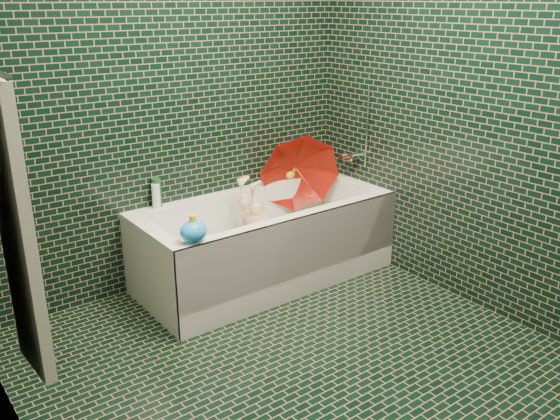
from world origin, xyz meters
TOP-DOWN VIEW (x-y plane):
  - floor at (0.00, 0.00)m, footprint 2.80×2.80m
  - wall_back at (0.00, 1.40)m, footprint 2.80×0.00m
  - wall_left at (-1.30, 0.00)m, footprint 0.00×2.80m
  - wall_right at (1.30, 0.00)m, footprint 0.00×2.80m
  - bathtub at (0.45, 1.01)m, footprint 1.70×0.75m
  - bath_mat at (0.45, 1.02)m, footprint 1.35×0.47m
  - water at (0.45, 1.02)m, footprint 1.48×0.53m
  - towel at (-1.24, 0.24)m, footprint 0.08×0.44m
  - faucet at (1.26, 1.02)m, footprint 0.18×0.19m
  - child at (0.44, 1.06)m, footprint 0.85×0.37m
  - umbrella at (0.86, 1.11)m, footprint 0.85×0.76m
  - soap_bottle_a at (1.14, 1.32)m, footprint 0.11×0.11m
  - soap_bottle_b at (1.21, 1.36)m, footprint 0.09×0.09m
  - soap_bottle_c at (1.21, 1.34)m, footprint 0.16×0.16m
  - bottle_right_tall at (1.12, 1.35)m, footprint 0.07×0.07m
  - bottle_right_pump at (1.20, 1.32)m, footprint 0.06×0.06m
  - bottle_left_tall at (-0.15, 1.37)m, footprint 0.08×0.08m
  - bottle_left_short at (-0.17, 1.34)m, footprint 0.06×0.06m
  - rubber_duck at (0.92, 1.34)m, footprint 0.11×0.08m
  - bath_toy at (-0.25, 0.71)m, footprint 0.18×0.15m

SIDE VIEW (x-z plane):
  - floor at x=0.00m, z-range 0.00..0.00m
  - bath_mat at x=0.45m, z-range 0.15..0.16m
  - bathtub at x=0.45m, z-range -0.06..0.49m
  - water at x=0.45m, z-range 0.30..0.30m
  - child at x=0.44m, z-range 0.14..0.48m
  - soap_bottle_a at x=1.14m, z-range 0.42..0.68m
  - soap_bottle_b at x=1.21m, z-range 0.46..0.64m
  - soap_bottle_c at x=1.21m, z-range 0.46..0.64m
  - rubber_duck at x=0.92m, z-range 0.55..0.63m
  - umbrella at x=0.86m, z-range 0.25..0.97m
  - bath_toy at x=-0.25m, z-range 0.54..0.69m
  - bottle_left_short at x=-0.17m, z-range 0.55..0.71m
  - bottle_right_pump at x=1.20m, z-range 0.55..0.72m
  - bottle_left_tall at x=-0.15m, z-range 0.55..0.74m
  - bottle_right_tall at x=1.12m, z-range 0.55..0.77m
  - faucet at x=1.26m, z-range 0.50..1.05m
  - towel at x=-1.24m, z-range 0.47..1.59m
  - wall_back at x=0.00m, z-range -0.15..2.65m
  - wall_left at x=-1.30m, z-range -0.15..2.65m
  - wall_right at x=1.30m, z-range -0.15..2.65m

